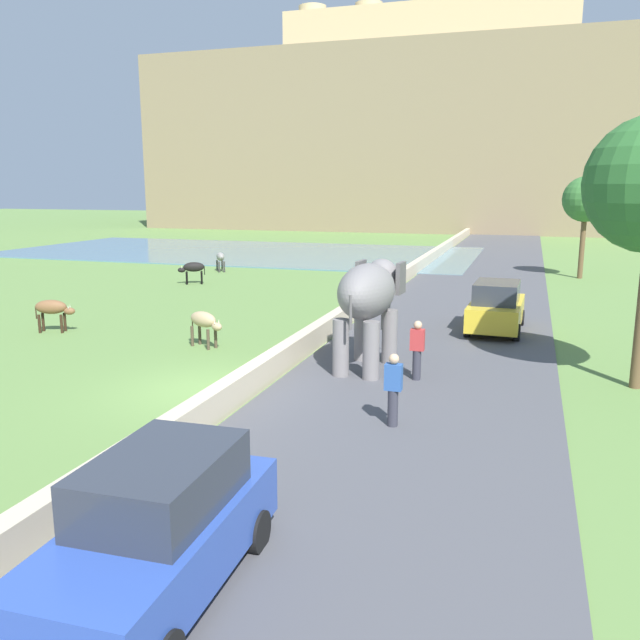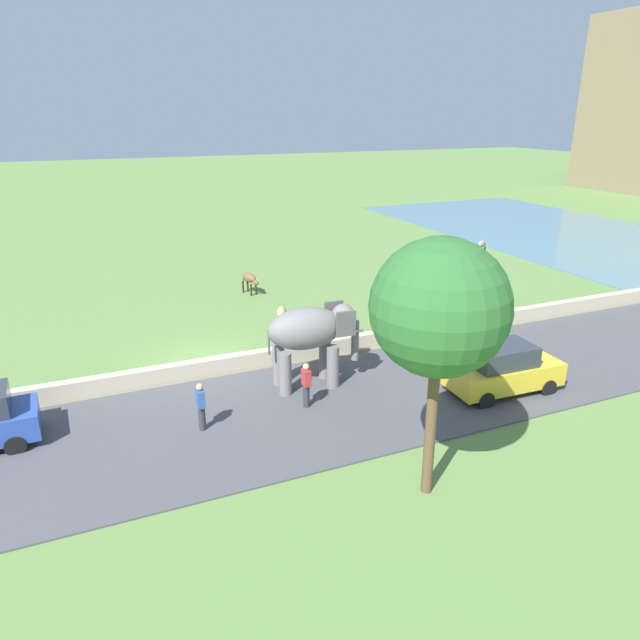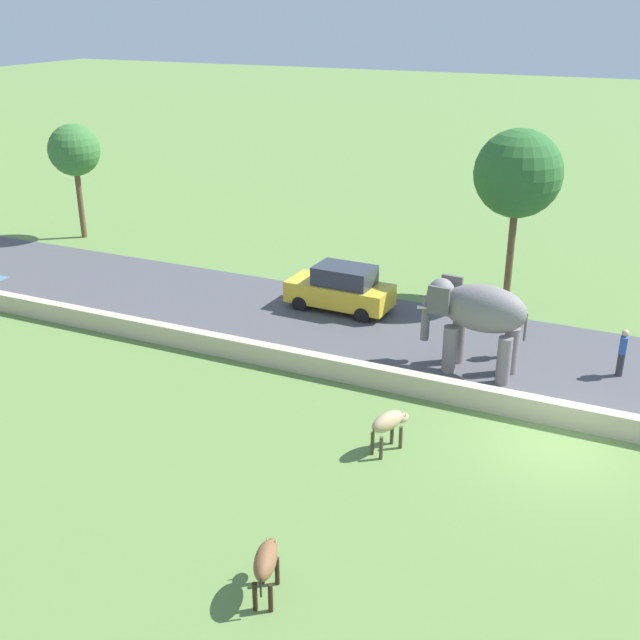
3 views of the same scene
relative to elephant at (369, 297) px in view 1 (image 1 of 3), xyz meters
The scene contains 16 objects.
ground_plane 5.09m from the elephant, 137.52° to the right, with size 220.00×220.00×0.00m, color #608442.
road_surface 17.04m from the elephant, 84.71° to the left, with size 7.00×120.00×0.06m, color #4C4C51.
barrier_wall 15.11m from the elephant, 98.58° to the left, with size 0.40×110.00×0.70m, color beige.
lake 34.14m from the elephant, 120.78° to the left, with size 36.00×18.00×0.08m, color slate.
hill_distant 68.99m from the elephant, 97.92° to the left, with size 64.00×28.00×20.35m, color #897556.
fort_on_hill 71.75m from the elephant, 97.74° to the left, with size 34.95×8.00×7.73m.
elephant is the anchor object (origin of this frame).
person_beside_elephant 2.06m from the elephant, 28.57° to the right, with size 0.36×0.22×1.63m.
person_trailing 4.75m from the elephant, 69.90° to the right, with size 0.36×0.22×1.63m.
car_yellow 6.80m from the elephant, 62.16° to the left, with size 1.91×4.06×1.80m.
car_blue 10.88m from the elephant, 90.09° to the right, with size 1.90×4.05×1.80m.
cow_tan 5.73m from the elephant, behind, with size 1.41×0.83×1.15m.
cow_brown 11.75m from the elephant, behind, with size 1.42×0.76×1.15m.
cow_grey 22.67m from the elephant, 126.82° to the left, with size 1.08×1.32×1.15m.
cow_black 18.17m from the elephant, 134.10° to the left, with size 1.38×0.94×1.15m.
tree_near 22.77m from the elephant, 72.34° to the left, with size 2.48×2.48×5.60m.
Camera 1 is at (7.55, -14.01, 5.01)m, focal length 36.50 mm.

